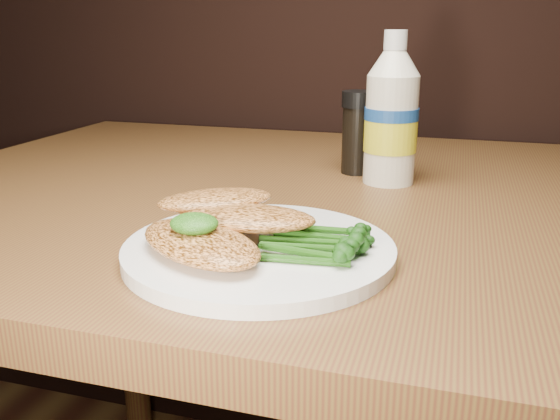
% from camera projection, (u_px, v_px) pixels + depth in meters
% --- Properties ---
extents(plate, '(0.24, 0.24, 0.01)m').
position_uv_depth(plate, '(259.00, 250.00, 0.53)').
color(plate, white).
rests_on(plate, dining_table).
extents(chicken_front, '(0.15, 0.14, 0.02)m').
position_uv_depth(chicken_front, '(200.00, 243.00, 0.50)').
color(chicken_front, '#EA934A').
rests_on(chicken_front, plate).
extents(chicken_mid, '(0.13, 0.08, 0.02)m').
position_uv_depth(chicken_mid, '(246.00, 218.00, 0.54)').
color(chicken_mid, '#EA934A').
rests_on(chicken_mid, plate).
extents(chicken_back, '(0.12, 0.11, 0.02)m').
position_uv_depth(chicken_back, '(215.00, 200.00, 0.57)').
color(chicken_back, '#EA934A').
rests_on(chicken_back, plate).
extents(pesto_front, '(0.05, 0.05, 0.02)m').
position_uv_depth(pesto_front, '(194.00, 224.00, 0.50)').
color(pesto_front, '#0D3508').
rests_on(pesto_front, chicken_front).
extents(broccolini_bundle, '(0.13, 0.11, 0.02)m').
position_uv_depth(broccolini_bundle, '(312.00, 240.00, 0.51)').
color(broccolini_bundle, '#1D4B10').
rests_on(broccolini_bundle, plate).
extents(mayo_bottle, '(0.09, 0.09, 0.19)m').
position_uv_depth(mayo_bottle, '(392.00, 109.00, 0.75)').
color(mayo_bottle, silver).
rests_on(mayo_bottle, dining_table).
extents(pepper_grinder, '(0.06, 0.06, 0.11)m').
position_uv_depth(pepper_grinder, '(358.00, 133.00, 0.81)').
color(pepper_grinder, black).
rests_on(pepper_grinder, dining_table).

